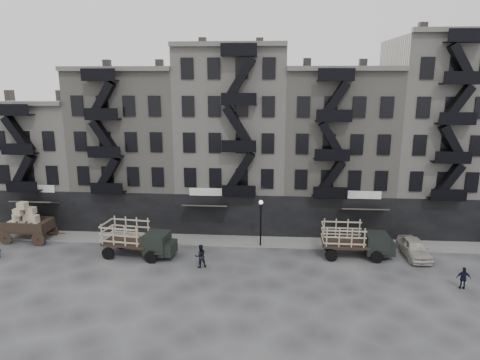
# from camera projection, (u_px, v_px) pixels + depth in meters

# --- Properties ---
(ground) EXTENTS (140.00, 140.00, 0.00)m
(ground) POSITION_uv_depth(u_px,v_px,m) (223.00, 258.00, 35.09)
(ground) COLOR #38383A
(ground) RESTS_ON ground
(sidewalk) EXTENTS (55.00, 2.50, 0.15)m
(sidewalk) POSITION_uv_depth(u_px,v_px,m) (228.00, 240.00, 38.70)
(sidewalk) COLOR slate
(sidewalk) RESTS_ON ground
(building_west) EXTENTS (10.00, 11.35, 13.20)m
(building_west) POSITION_uv_depth(u_px,v_px,m) (43.00, 160.00, 44.64)
(building_west) COLOR #A4A096
(building_west) RESTS_ON ground
(building_midwest) EXTENTS (10.00, 11.35, 16.20)m
(building_midwest) POSITION_uv_depth(u_px,v_px,m) (136.00, 147.00, 43.56)
(building_midwest) COLOR gray
(building_midwest) RESTS_ON ground
(building_center) EXTENTS (10.00, 11.35, 18.20)m
(building_center) POSITION_uv_depth(u_px,v_px,m) (233.00, 139.00, 42.60)
(building_center) COLOR #A4A096
(building_center) RESTS_ON ground
(building_mideast) EXTENTS (10.00, 11.35, 16.20)m
(building_mideast) POSITION_uv_depth(u_px,v_px,m) (334.00, 150.00, 42.12)
(building_mideast) COLOR gray
(building_mideast) RESTS_ON ground
(building_east) EXTENTS (10.00, 11.35, 19.20)m
(building_east) POSITION_uv_depth(u_px,v_px,m) (440.00, 136.00, 41.05)
(building_east) COLOR #A4A096
(building_east) RESTS_ON ground
(lamp_post) EXTENTS (0.36, 0.36, 4.28)m
(lamp_post) POSITION_uv_depth(u_px,v_px,m) (261.00, 217.00, 36.74)
(lamp_post) COLOR black
(lamp_post) RESTS_ON ground
(wagon) EXTENTS (4.45, 2.54, 3.68)m
(wagon) POSITION_uv_depth(u_px,v_px,m) (26.00, 219.00, 38.41)
(wagon) COLOR black
(wagon) RESTS_ON ground
(stake_truck_west) EXTENTS (6.15, 3.08, 2.97)m
(stake_truck_west) POSITION_uv_depth(u_px,v_px,m) (137.00, 237.00, 35.18)
(stake_truck_west) COLOR black
(stake_truck_west) RESTS_ON ground
(stake_truck_east) EXTENTS (5.82, 2.50, 2.89)m
(stake_truck_east) POSITION_uv_depth(u_px,v_px,m) (355.00, 238.00, 35.03)
(stake_truck_east) COLOR black
(stake_truck_east) RESTS_ON ground
(car_east) EXTENTS (2.01, 4.56, 1.53)m
(car_east) POSITION_uv_depth(u_px,v_px,m) (414.00, 248.00, 35.26)
(car_east) COLOR #B1AC9F
(car_east) RESTS_ON ground
(pedestrian_mid) EXTENTS (1.12, 1.01, 1.87)m
(pedestrian_mid) POSITION_uv_depth(u_px,v_px,m) (200.00, 256.00, 33.26)
(pedestrian_mid) COLOR black
(pedestrian_mid) RESTS_ON ground
(policeman) EXTENTS (0.99, 0.52, 1.62)m
(policeman) POSITION_uv_depth(u_px,v_px,m) (463.00, 278.00, 29.87)
(policeman) COLOR black
(policeman) RESTS_ON ground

